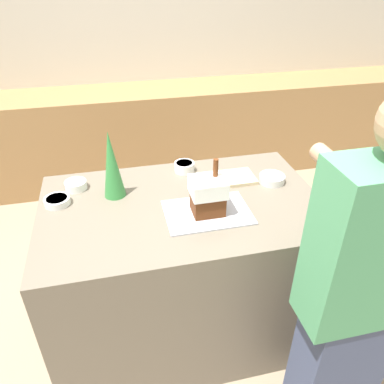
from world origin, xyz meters
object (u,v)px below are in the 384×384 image
Objects in this scene: candy_bowl_near_tray_right at (184,166)px; candy_bowl_beside_tree at (57,201)px; candy_bowl_near_tray_left at (76,185)px; person at (357,301)px; decorative_tree at (112,165)px; gingerbread_house at (208,195)px; baking_tray at (207,212)px; candy_bowl_far_left at (272,178)px; cookbook at (237,178)px.

candy_bowl_near_tray_right is 0.72m from candy_bowl_beside_tree.
person reaches higher than candy_bowl_near_tray_left.
decorative_tree reaches higher than candy_bowl_near_tray_right.
gingerbread_house is 2.11× the size of candy_bowl_beside_tree.
candy_bowl_near_tray_right is at bearing 112.59° from person.
person reaches higher than baking_tray.
candy_bowl_far_left is 0.71× the size of cookbook.
decorative_tree is 0.46m from candy_bowl_near_tray_right.
baking_tray is at bearing -150.78° from gingerbread_house.
candy_bowl_near_tray_right is at bearing 15.42° from candy_bowl_beside_tree.
candy_bowl_far_left is at bearing 25.77° from gingerbread_house.
person is (0.44, -1.05, -0.07)m from candy_bowl_near_tray_right.
cookbook is at bearing -6.40° from candy_bowl_near_tray_left.
gingerbread_house is at bearing -18.88° from candy_bowl_beside_tree.
cookbook is (0.67, 0.01, -0.17)m from decorative_tree.
candy_bowl_near_tray_right is at bearing 92.76° from baking_tray.
baking_tray is 2.10× the size of cookbook.
candy_bowl_near_tray_right is at bearing 22.80° from decorative_tree.
candy_bowl_near_tray_right reaches higher than candy_bowl_beside_tree.
baking_tray is 0.75m from person.
decorative_tree reaches higher than candy_bowl_beside_tree.
person is at bearing -55.98° from baking_tray.
baking_tray is 2.97× the size of candy_bowl_far_left.
person is at bearing -37.35° from candy_bowl_beside_tree.
person is at bearing -46.36° from decorative_tree.
baking_tray is 3.56× the size of candy_bowl_near_tray_right.
candy_bowl_beside_tree is at bearing 161.08° from baking_tray.
gingerbread_house is 0.38m from cookbook.
gingerbread_house is 0.47m from candy_bowl_far_left.
decorative_tree is at bearing -157.20° from candy_bowl_near_tray_right.
cookbook is at bearing 48.80° from gingerbread_house.
gingerbread_house is at bearing 29.22° from baking_tray.
gingerbread_house is 2.36× the size of candy_bowl_near_tray_left.
decorative_tree reaches higher than cookbook.
candy_bowl_near_tray_left is 0.87m from cookbook.
candy_bowl_near_tray_left is at bearing 173.60° from cookbook.
candy_bowl_far_left is at bearing -22.66° from cookbook.
gingerbread_house is at bearing -154.23° from candy_bowl_far_left.
gingerbread_house is 2.33× the size of candy_bowl_near_tray_right.
person reaches higher than candy_bowl_beside_tree.
candy_bowl_near_tray_right is 0.31m from cookbook.
candy_bowl_near_tray_left reaches higher than candy_bowl_beside_tree.
gingerbread_house reaches higher than candy_bowl_beside_tree.
cookbook is at bearing 48.77° from baking_tray.
candy_bowl_far_left is at bearing 25.77° from baking_tray.
candy_bowl_far_left reaches higher than baking_tray.
candy_bowl_near_tray_left is 0.89× the size of candy_bowl_beside_tree.
gingerbread_house is 0.44m from candy_bowl_near_tray_right.
candy_bowl_far_left is (0.84, -0.06, -0.15)m from decorative_tree.
gingerbread_house is at bearing -87.17° from candy_bowl_near_tray_right.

